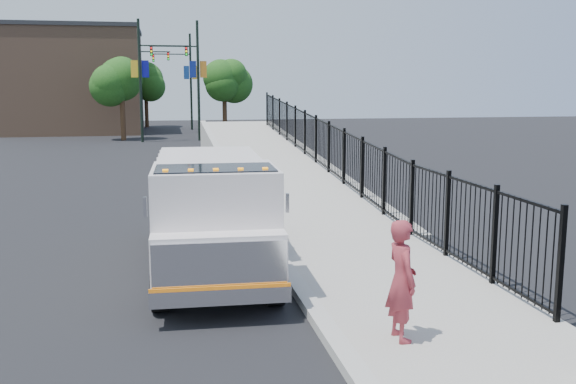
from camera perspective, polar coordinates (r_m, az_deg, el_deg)
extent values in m
plane|color=black|center=(11.39, 1.52, -9.72)|extent=(120.00, 120.00, 0.00)
cube|color=#9E998E|center=(10.20, 14.93, -12.03)|extent=(3.55, 12.00, 0.12)
cube|color=#ADAAA3|center=(9.55, 4.20, -13.12)|extent=(0.30, 12.00, 0.16)
cube|color=#9E998E|center=(27.13, -1.45, 1.54)|extent=(3.95, 24.06, 3.19)
cube|color=black|center=(23.43, 3.63, 2.48)|extent=(0.10, 28.00, 1.80)
cube|color=black|center=(13.66, -6.79, -4.31)|extent=(1.15, 6.26, 0.20)
cube|color=white|center=(11.41, -6.47, -2.34)|extent=(2.23, 2.10, 1.83)
cube|color=white|center=(10.40, -6.15, -6.10)|extent=(2.18, 0.72, 0.92)
cube|color=silver|center=(10.07, -6.05, -6.61)|extent=(2.11, 0.15, 0.78)
cube|color=silver|center=(10.14, -5.98, -9.21)|extent=(2.20, 0.25, 0.26)
cube|color=orange|center=(10.10, -6.00, -8.47)|extent=(2.20, 0.13, 0.05)
cube|color=black|center=(11.08, -6.47, 0.20)|extent=(2.06, 1.27, 0.78)
cube|color=white|center=(14.65, -7.03, 0.27)|extent=(2.34, 3.93, 1.56)
cube|color=silver|center=(10.44, -12.58, -1.31)|extent=(0.06, 0.06, 0.32)
cube|color=silver|center=(10.54, -0.06, -0.98)|extent=(0.06, 0.06, 0.32)
cube|color=orange|center=(10.70, -10.85, 1.85)|extent=(0.09, 0.08, 0.05)
cube|color=orange|center=(10.70, -8.64, 1.90)|extent=(0.09, 0.08, 0.05)
cube|color=orange|center=(10.71, -6.43, 1.96)|extent=(0.09, 0.08, 0.05)
cube|color=orange|center=(10.73, -4.23, 2.01)|extent=(0.09, 0.08, 0.05)
cube|color=orange|center=(10.77, -2.05, 2.06)|extent=(0.09, 0.08, 0.05)
cylinder|color=black|center=(11.03, -11.28, -8.05)|extent=(0.33, 0.93, 0.92)
cylinder|color=black|center=(11.11, -1.22, -7.74)|extent=(0.33, 0.93, 0.92)
cylinder|color=black|center=(15.37, -10.62, -3.04)|extent=(0.33, 0.93, 0.92)
cylinder|color=black|center=(15.42, -3.45, -2.84)|extent=(0.33, 0.93, 0.92)
cylinder|color=black|center=(16.35, -10.52, -2.28)|extent=(0.33, 0.93, 0.92)
cylinder|color=black|center=(16.41, -3.79, -2.10)|extent=(0.33, 0.93, 0.92)
imported|color=#973039|center=(9.36, 10.07, -7.73)|extent=(0.46, 0.66, 1.76)
cylinder|color=black|center=(43.82, -12.99, 9.57)|extent=(0.18, 0.18, 8.00)
cube|color=black|center=(43.87, -10.97, 12.65)|extent=(3.20, 0.08, 0.08)
cube|color=black|center=(43.88, -9.03, 12.24)|extent=(0.18, 0.22, 0.60)
cube|color=#0C0E81|center=(43.82, -12.57, 10.63)|extent=(0.45, 0.04, 1.10)
cube|color=gold|center=(43.84, -13.50, 10.60)|extent=(0.45, 0.04, 1.10)
cylinder|color=black|center=(44.30, -7.97, 9.72)|extent=(0.18, 0.18, 8.00)
cube|color=black|center=(44.32, -10.16, 12.64)|extent=(3.20, 0.08, 0.08)
cube|color=black|center=(44.29, -12.05, 12.13)|extent=(0.18, 0.22, 0.60)
cube|color=#C2751F|center=(44.34, -7.54, 10.76)|extent=(0.45, 0.04, 1.10)
cube|color=navy|center=(44.30, -8.46, 10.74)|extent=(0.45, 0.04, 1.10)
cylinder|color=black|center=(51.78, -13.94, 9.48)|extent=(0.18, 0.18, 8.00)
cube|color=black|center=(51.79, -12.24, 12.09)|extent=(3.20, 0.08, 0.08)
cube|color=black|center=(51.77, -10.60, 11.76)|extent=(0.18, 0.22, 0.60)
cube|color=navy|center=(51.77, -13.59, 10.38)|extent=(0.45, 0.04, 1.10)
cube|color=#CC8704|center=(51.81, -14.37, 10.35)|extent=(0.45, 0.04, 1.10)
cylinder|color=black|center=(55.51, -8.63, 9.63)|extent=(0.18, 0.18, 8.00)
cube|color=black|center=(55.52, -10.37, 11.96)|extent=(3.20, 0.08, 0.08)
cube|color=black|center=(55.50, -11.88, 11.55)|extent=(0.18, 0.22, 0.60)
cube|color=gold|center=(55.53, -8.28, 10.47)|extent=(0.45, 0.04, 1.10)
cube|color=#1C479C|center=(55.50, -9.02, 10.45)|extent=(0.45, 0.04, 1.10)
cylinder|color=#382314|center=(45.57, -14.47, 6.48)|extent=(0.36, 0.36, 3.20)
sphere|color=#194714|center=(45.52, -14.59, 9.50)|extent=(3.06, 3.06, 3.06)
cylinder|color=#382314|center=(50.35, -5.64, 6.99)|extent=(0.36, 0.36, 3.20)
sphere|color=#194714|center=(50.30, -5.69, 9.72)|extent=(2.73, 2.73, 2.73)
cylinder|color=#382314|center=(59.44, -12.47, 7.19)|extent=(0.36, 0.36, 3.20)
sphere|color=#194714|center=(59.40, -12.55, 9.50)|extent=(3.22, 3.22, 3.22)
cube|color=#8C664C|center=(54.90, -18.25, 9.27)|extent=(10.00, 10.00, 8.00)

